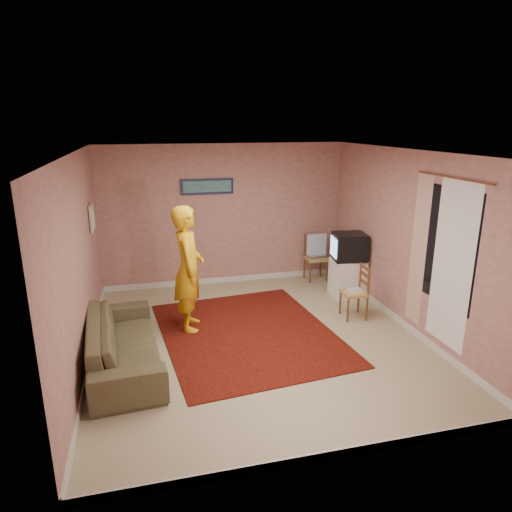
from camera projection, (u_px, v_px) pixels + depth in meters
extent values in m
plane|color=tan|center=(257.00, 339.00, 6.47)|extent=(5.00, 5.00, 0.00)
cube|color=tan|center=(224.00, 215.00, 8.42)|extent=(4.50, 0.02, 2.60)
cube|color=tan|center=(332.00, 331.00, 3.77)|extent=(4.50, 0.02, 2.60)
cube|color=tan|center=(79.00, 264.00, 5.57)|extent=(0.02, 5.00, 2.60)
cube|color=tan|center=(407.00, 241.00, 6.62)|extent=(0.02, 5.00, 2.60)
cube|color=white|center=(257.00, 152.00, 5.73)|extent=(4.50, 5.00, 0.02)
cube|color=silver|center=(225.00, 279.00, 8.77)|extent=(4.50, 0.02, 0.10)
cube|color=silver|center=(325.00, 456.00, 4.14)|extent=(4.50, 0.02, 0.10)
cube|color=silver|center=(91.00, 355.00, 5.93)|extent=(0.02, 5.00, 0.10)
cube|color=silver|center=(399.00, 320.00, 6.98)|extent=(0.02, 5.00, 0.10)
cube|color=black|center=(447.00, 247.00, 5.74)|extent=(0.01, 1.10, 1.50)
cube|color=white|center=(452.00, 266.00, 5.66)|extent=(0.01, 0.75, 2.10)
cube|color=beige|center=(419.00, 251.00, 6.30)|extent=(0.01, 0.35, 2.10)
cylinder|color=brown|center=(453.00, 178.00, 5.49)|extent=(0.02, 1.40, 0.02)
cube|color=#151B39|center=(207.00, 186.00, 8.17)|extent=(0.95, 0.03, 0.28)
cube|color=navy|center=(207.00, 187.00, 8.15)|extent=(0.86, 0.01, 0.20)
cube|color=tan|center=(92.00, 218.00, 7.00)|extent=(0.03, 0.38, 0.42)
cube|color=silver|center=(93.00, 218.00, 7.00)|extent=(0.01, 0.30, 0.34)
cube|color=black|center=(248.00, 333.00, 6.65)|extent=(2.65, 3.18, 0.02)
cube|color=white|center=(347.00, 278.00, 7.99)|extent=(0.53, 0.48, 0.67)
cube|color=black|center=(349.00, 247.00, 7.83)|extent=(0.60, 0.56, 0.46)
cube|color=#8CB2F2|center=(334.00, 247.00, 7.81)|extent=(0.08, 0.39, 0.33)
cube|color=tan|center=(316.00, 259.00, 8.80)|extent=(0.40, 0.38, 0.05)
cube|color=brown|center=(316.00, 247.00, 8.73)|extent=(0.40, 0.04, 0.46)
cube|color=#A6A6AB|center=(316.00, 256.00, 8.78)|extent=(0.36, 0.28, 0.06)
cube|color=#8EB9E9|center=(316.00, 244.00, 8.71)|extent=(0.38, 0.05, 0.40)
cube|color=tan|center=(354.00, 293.00, 7.09)|extent=(0.39, 0.40, 0.05)
cube|color=brown|center=(355.00, 280.00, 7.03)|extent=(0.06, 0.38, 0.44)
cube|color=silver|center=(354.00, 290.00, 7.08)|extent=(0.23, 0.18, 0.04)
imported|color=brown|center=(123.00, 343.00, 5.70)|extent=(0.99, 2.19, 0.62)
imported|color=gold|center=(188.00, 269.00, 6.59)|extent=(0.51, 0.72, 1.85)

